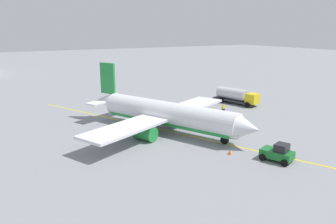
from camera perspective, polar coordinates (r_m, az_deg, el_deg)
ground_plane at (r=49.68m, az=0.00°, el=-3.35°), size 400.00×400.00×0.00m
airplane at (r=49.25m, az=-0.47°, el=-0.38°), size 28.41×28.82×9.54m
fuel_tanker at (r=68.74m, az=11.78°, el=2.81°), size 10.13×5.01×3.15m
pushback_tug at (r=40.60m, az=18.58°, el=-6.76°), size 4.06×3.30×2.20m
refueling_worker at (r=60.94m, az=9.60°, el=0.59°), size 0.38×0.54×1.71m
safety_cone_nose at (r=41.42m, az=10.68°, el=-6.89°), size 0.50×0.50×0.56m
taxi_line_marking at (r=49.68m, az=0.00°, el=-3.35°), size 55.96×25.02×0.01m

